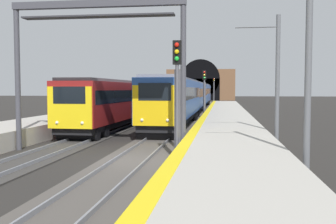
{
  "coord_description": "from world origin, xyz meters",
  "views": [
    {
      "loc": [
        -16.86,
        -3.98,
        3.23
      ],
      "look_at": [
        10.52,
        -0.14,
        1.6
      ],
      "focal_mm": 41.9,
      "sensor_mm": 36.0,
      "label": 1
    }
  ],
  "objects_px": {
    "overhead_signal_gantry": "(98,38)",
    "train_main_approaching": "(193,96)",
    "railway_signal_near": "(177,89)",
    "railway_signal_far": "(214,89)",
    "train_adjacent_platform": "(155,97)",
    "catenary_mast_far": "(308,59)",
    "catenary_mast_near": "(277,81)",
    "railway_signal_mid": "(204,89)"
  },
  "relations": [
    {
      "from": "train_adjacent_platform",
      "to": "overhead_signal_gantry",
      "type": "bearing_deg",
      "value": 5.82
    },
    {
      "from": "train_adjacent_platform",
      "to": "railway_signal_near",
      "type": "height_order",
      "value": "railway_signal_near"
    },
    {
      "from": "railway_signal_near",
      "to": "catenary_mast_near",
      "type": "bearing_deg",
      "value": 127.22
    },
    {
      "from": "railway_signal_far",
      "to": "catenary_mast_near",
      "type": "bearing_deg",
      "value": 4.05
    },
    {
      "from": "railway_signal_near",
      "to": "railway_signal_far",
      "type": "bearing_deg",
      "value": -180.0
    },
    {
      "from": "train_adjacent_platform",
      "to": "catenary_mast_far",
      "type": "distance_m",
      "value": 37.98
    },
    {
      "from": "catenary_mast_near",
      "to": "catenary_mast_far",
      "type": "bearing_deg",
      "value": -179.84
    },
    {
      "from": "railway_signal_mid",
      "to": "overhead_signal_gantry",
      "type": "relative_size",
      "value": 0.58
    },
    {
      "from": "train_main_approaching",
      "to": "railway_signal_mid",
      "type": "relative_size",
      "value": 10.96
    },
    {
      "from": "train_main_approaching",
      "to": "catenary_mast_far",
      "type": "bearing_deg",
      "value": 10.36
    },
    {
      "from": "train_adjacent_platform",
      "to": "railway_signal_near",
      "type": "distance_m",
      "value": 33.12
    },
    {
      "from": "train_main_approaching",
      "to": "railway_signal_far",
      "type": "height_order",
      "value": "railway_signal_far"
    },
    {
      "from": "train_adjacent_platform",
      "to": "catenary_mast_far",
      "type": "bearing_deg",
      "value": 18.92
    },
    {
      "from": "catenary_mast_far",
      "to": "railway_signal_far",
      "type": "bearing_deg",
      "value": 3.66
    },
    {
      "from": "railway_signal_near",
      "to": "railway_signal_mid",
      "type": "distance_m",
      "value": 25.59
    },
    {
      "from": "railway_signal_near",
      "to": "train_adjacent_platform",
      "type": "bearing_deg",
      "value": -168.4
    },
    {
      "from": "train_main_approaching",
      "to": "railway_signal_near",
      "type": "distance_m",
      "value": 34.63
    },
    {
      "from": "train_main_approaching",
      "to": "overhead_signal_gantry",
      "type": "height_order",
      "value": "overhead_signal_gantry"
    },
    {
      "from": "train_main_approaching",
      "to": "catenary_mast_near",
      "type": "xyz_separation_m",
      "value": [
        -30.96,
        -6.71,
        1.26
      ]
    },
    {
      "from": "train_main_approaching",
      "to": "train_adjacent_platform",
      "type": "xyz_separation_m",
      "value": [
        -2.14,
        4.68,
        -0.13
      ]
    },
    {
      "from": "train_main_approaching",
      "to": "overhead_signal_gantry",
      "type": "distance_m",
      "value": 32.71
    },
    {
      "from": "railway_signal_far",
      "to": "catenary_mast_far",
      "type": "relative_size",
      "value": 0.69
    },
    {
      "from": "train_adjacent_platform",
      "to": "catenary_mast_near",
      "type": "distance_m",
      "value": 31.03
    },
    {
      "from": "railway_signal_near",
      "to": "overhead_signal_gantry",
      "type": "height_order",
      "value": "overhead_signal_gantry"
    },
    {
      "from": "train_adjacent_platform",
      "to": "catenary_mast_near",
      "type": "xyz_separation_m",
      "value": [
        -28.82,
        -11.4,
        1.39
      ]
    },
    {
      "from": "overhead_signal_gantry",
      "to": "catenary_mast_near",
      "type": "bearing_deg",
      "value": -80.71
    },
    {
      "from": "railway_signal_far",
      "to": "catenary_mast_near",
      "type": "distance_m",
      "value": 67.2
    },
    {
      "from": "train_main_approaching",
      "to": "train_adjacent_platform",
      "type": "bearing_deg",
      "value": -65.06
    },
    {
      "from": "railway_signal_far",
      "to": "overhead_signal_gantry",
      "type": "bearing_deg",
      "value": -3.6
    },
    {
      "from": "catenary_mast_near",
      "to": "catenary_mast_far",
      "type": "height_order",
      "value": "catenary_mast_far"
    },
    {
      "from": "train_main_approaching",
      "to": "catenary_mast_near",
      "type": "distance_m",
      "value": 31.71
    },
    {
      "from": "railway_signal_mid",
      "to": "catenary_mast_near",
      "type": "distance_m",
      "value": 22.49
    },
    {
      "from": "train_adjacent_platform",
      "to": "railway_signal_mid",
      "type": "bearing_deg",
      "value": 45.61
    },
    {
      "from": "train_main_approaching",
      "to": "catenary_mast_near",
      "type": "bearing_deg",
      "value": 12.62
    },
    {
      "from": "railway_signal_near",
      "to": "catenary_mast_near",
      "type": "height_order",
      "value": "catenary_mast_near"
    },
    {
      "from": "railway_signal_near",
      "to": "railway_signal_mid",
      "type": "height_order",
      "value": "railway_signal_near"
    },
    {
      "from": "overhead_signal_gantry",
      "to": "train_main_approaching",
      "type": "bearing_deg",
      "value": -4.13
    },
    {
      "from": "train_adjacent_platform",
      "to": "catenary_mast_far",
      "type": "xyz_separation_m",
      "value": [
        -36.16,
        -11.42,
        1.99
      ]
    },
    {
      "from": "railway_signal_far",
      "to": "overhead_signal_gantry",
      "type": "relative_size",
      "value": 0.63
    },
    {
      "from": "railway_signal_near",
      "to": "railway_signal_far",
      "type": "distance_m",
      "value": 70.63
    },
    {
      "from": "railway_signal_mid",
      "to": "catenary_mast_far",
      "type": "height_order",
      "value": "catenary_mast_far"
    },
    {
      "from": "railway_signal_mid",
      "to": "railway_signal_far",
      "type": "height_order",
      "value": "railway_signal_far"
    }
  ]
}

